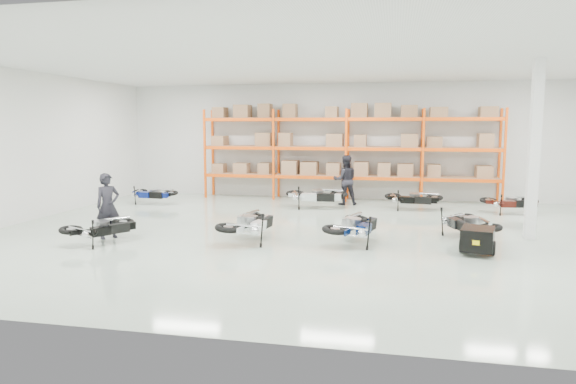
% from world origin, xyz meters
% --- Properties ---
extents(room, '(18.00, 18.00, 18.00)m').
position_xyz_m(room, '(0.00, 0.00, 2.25)').
color(room, '#B0C4B3').
rests_on(room, ground).
extents(pallet_rack, '(11.28, 0.98, 3.62)m').
position_xyz_m(pallet_rack, '(-0.00, 6.45, 2.26)').
color(pallet_rack, '#FF550D').
rests_on(pallet_rack, ground).
extents(structural_column, '(0.25, 0.25, 4.50)m').
position_xyz_m(structural_column, '(5.20, 0.50, 2.25)').
color(structural_column, white).
rests_on(structural_column, ground).
extents(moto_blue_centre, '(1.35, 2.01, 1.19)m').
position_xyz_m(moto_blue_centre, '(0.90, -0.93, 0.56)').
color(moto_blue_centre, '#061743').
rests_on(moto_blue_centre, ground).
extents(moto_silver_left, '(1.15, 1.98, 1.22)m').
position_xyz_m(moto_silver_left, '(-1.68, -1.22, 0.57)').
color(moto_silver_left, silver).
rests_on(moto_silver_left, ground).
extents(moto_black_far_left, '(1.54, 1.81, 1.05)m').
position_xyz_m(moto_black_far_left, '(-5.16, -2.18, 0.50)').
color(moto_black_far_left, black).
rests_on(moto_black_far_left, ground).
extents(moto_touring_right, '(1.34, 1.91, 1.12)m').
position_xyz_m(moto_touring_right, '(3.66, 0.14, 0.53)').
color(moto_touring_right, black).
rests_on(moto_touring_right, ground).
extents(trailer, '(0.85, 1.48, 0.60)m').
position_xyz_m(trailer, '(3.66, -1.46, 0.35)').
color(trailer, black).
rests_on(trailer, ground).
extents(moto_back_a, '(1.68, 1.00, 1.03)m').
position_xyz_m(moto_back_a, '(-6.92, 4.02, 0.49)').
color(moto_back_a, navy).
rests_on(moto_back_a, ground).
extents(moto_back_b, '(1.90, 0.98, 1.21)m').
position_xyz_m(moto_back_b, '(-0.86, 4.25, 0.57)').
color(moto_back_b, silver).
rests_on(moto_back_b, ground).
extents(moto_back_c, '(1.74, 0.98, 1.09)m').
position_xyz_m(moto_back_c, '(2.45, 4.54, 0.51)').
color(moto_back_c, black).
rests_on(moto_back_c, ground).
extents(moto_back_d, '(1.67, 0.95, 1.04)m').
position_xyz_m(moto_back_d, '(5.56, 4.42, 0.49)').
color(moto_back_d, '#40120C').
rests_on(moto_back_d, ground).
extents(person_left, '(0.69, 0.73, 1.67)m').
position_xyz_m(person_left, '(-5.34, -1.59, 0.84)').
color(person_left, black).
rests_on(person_left, ground).
extents(person_back, '(1.03, 0.89, 1.81)m').
position_xyz_m(person_back, '(0.06, 5.25, 0.90)').
color(person_back, black).
rests_on(person_back, ground).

